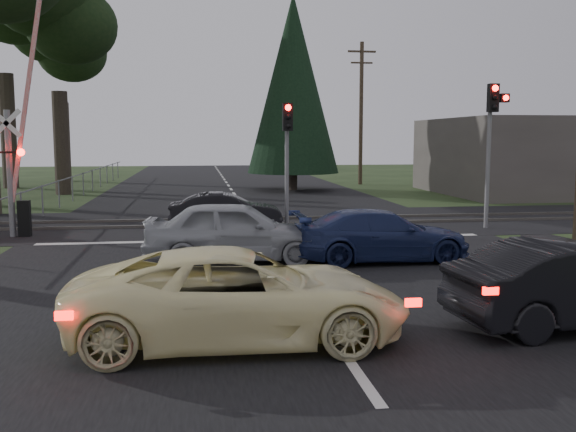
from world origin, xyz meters
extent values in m
plane|color=#213116|center=(0.00, 0.00, 0.00)|extent=(120.00, 120.00, 0.00)
cube|color=black|center=(0.00, 10.00, 0.01)|extent=(14.00, 100.00, 0.01)
cube|color=black|center=(0.00, 12.00, 0.01)|extent=(120.00, 8.00, 0.01)
cube|color=silver|center=(0.00, 8.20, 0.01)|extent=(13.00, 0.35, 0.00)
cube|color=#59544C|center=(0.00, 11.20, 0.05)|extent=(120.00, 0.12, 0.10)
cube|color=#59544C|center=(0.00, 12.80, 0.05)|extent=(120.00, 0.12, 0.10)
cylinder|color=slate|center=(-7.50, 9.80, 1.90)|extent=(0.18, 0.18, 3.80)
cube|color=white|center=(-7.50, 9.70, 3.40)|extent=(0.88, 0.03, 0.88)
cube|color=white|center=(-7.50, 9.70, 3.40)|extent=(0.88, 0.03, 0.88)
cube|color=black|center=(-7.50, 9.72, 2.55)|extent=(0.90, 0.06, 0.06)
sphere|color=#FF0C07|center=(-7.12, 9.65, 2.55)|extent=(0.22, 0.22, 0.22)
cube|color=black|center=(-7.15, 9.80, 0.55)|extent=(0.35, 0.25, 1.10)
cube|color=red|center=(-6.95, 9.80, 4.00)|extent=(1.16, 0.10, 5.93)
cylinder|color=slate|center=(7.50, 9.60, 1.90)|extent=(0.14, 0.14, 3.80)
cube|color=black|center=(7.50, 9.42, 4.25)|extent=(0.32, 0.24, 0.90)
sphere|color=#FF0C07|center=(7.50, 9.29, 4.55)|extent=(0.20, 0.20, 0.20)
sphere|color=black|center=(7.50, 9.29, 4.25)|extent=(0.18, 0.18, 0.18)
sphere|color=black|center=(7.50, 9.29, 3.95)|extent=(0.18, 0.18, 0.18)
cube|color=black|center=(7.88, 9.42, 4.25)|extent=(0.28, 0.22, 0.28)
sphere|color=#FF0C07|center=(7.88, 9.30, 4.25)|extent=(0.18, 0.18, 0.18)
cylinder|color=slate|center=(1.00, 10.80, 1.60)|extent=(0.14, 0.14, 3.20)
cube|color=black|center=(1.00, 10.62, 3.65)|extent=(0.32, 0.24, 0.90)
sphere|color=#FF0C07|center=(1.00, 10.49, 3.95)|extent=(0.20, 0.20, 0.20)
sphere|color=black|center=(1.00, 10.49, 3.65)|extent=(0.18, 0.18, 0.18)
sphere|color=black|center=(1.00, 10.49, 3.35)|extent=(0.18, 0.18, 0.18)
cylinder|color=#4C3D2D|center=(8.50, 30.00, 4.50)|extent=(0.26, 0.26, 9.00)
cube|color=#4C3D2D|center=(8.50, 30.00, 8.40)|extent=(1.80, 0.12, 0.12)
cube|color=#4C3D2D|center=(8.50, 30.00, 7.70)|extent=(1.40, 0.10, 0.10)
cylinder|color=#4C3D2D|center=(8.50, 55.00, 4.50)|extent=(0.26, 0.26, 9.00)
cube|color=#4C3D2D|center=(8.50, 55.00, 8.40)|extent=(1.80, 0.12, 0.12)
cube|color=#4C3D2D|center=(8.50, 55.00, 7.70)|extent=(1.40, 0.10, 0.10)
cylinder|color=#473D33|center=(-9.00, 25.00, 2.70)|extent=(0.80, 0.80, 5.40)
ellipsoid|color=black|center=(-9.00, 25.00, 9.60)|extent=(6.00, 6.00, 7.20)
cylinder|color=#473D33|center=(-13.00, 30.00, 3.38)|extent=(0.89, 0.89, 6.75)
cylinder|color=#473D33|center=(-11.00, 36.00, 2.70)|extent=(0.80, 0.80, 5.40)
ellipsoid|color=black|center=(-11.00, 36.00, 9.60)|extent=(6.00, 6.00, 7.20)
cylinder|color=#473D33|center=(3.50, 26.00, 1.00)|extent=(0.50, 0.50, 2.00)
cone|color=black|center=(3.50, 26.00, 6.00)|extent=(5.20, 5.20, 10.00)
cube|color=#59514C|center=(18.00, 22.00, 2.00)|extent=(14.00, 10.00, 4.00)
imported|color=#FFF4B6|center=(-1.39, -1.21, 0.68)|extent=(4.95, 2.34, 1.36)
imported|color=#9B9FA3|center=(-1.07, 4.92, 0.74)|extent=(4.51, 2.19, 1.48)
imported|color=navy|center=(2.40, 4.49, 0.62)|extent=(4.34, 1.85, 1.25)
imported|color=black|center=(-1.06, 10.41, 0.60)|extent=(3.68, 1.39, 1.20)
camera|label=1|loc=(-1.98, -10.32, 2.97)|focal=40.00mm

